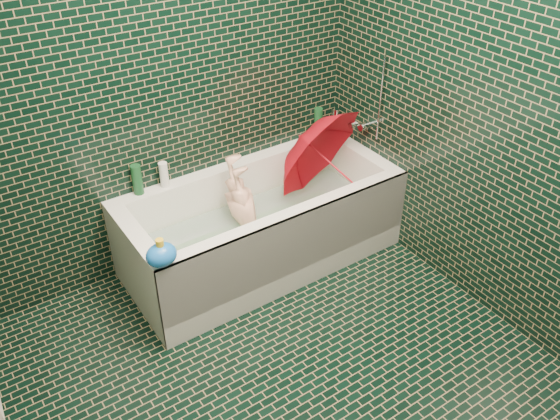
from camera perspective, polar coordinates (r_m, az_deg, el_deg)
floor at (r=3.10m, az=1.59°, el=-17.69°), size 2.80×2.80×0.00m
wall_back at (r=3.35m, az=-12.38°, el=12.88°), size 2.80×0.00×2.80m
wall_right at (r=3.10m, az=22.25°, el=9.25°), size 0.00×2.80×2.80m
bathtub at (r=3.73m, az=-1.66°, el=-2.27°), size 1.70×0.75×0.55m
bath_mat at (r=3.77m, az=-1.79°, el=-2.81°), size 1.35×0.47×0.01m
water at (r=3.69m, az=-1.83°, el=-1.04°), size 1.48×0.53×0.00m
faucet at (r=3.87m, az=8.46°, el=8.58°), size 0.18×0.19×0.55m
child at (r=3.68m, az=-3.16°, el=-0.96°), size 0.91×0.58×0.31m
umbrella at (r=3.73m, az=5.04°, el=4.37°), size 0.95×0.91×1.00m
soap_bottle_a at (r=4.15m, az=4.33°, el=7.29°), size 0.14×0.14×0.28m
soap_bottle_b at (r=4.11m, az=3.98°, el=7.07°), size 0.10×0.10×0.19m
soap_bottle_c at (r=4.16m, az=4.42°, el=7.41°), size 0.14×0.14×0.17m
bottle_right_tall at (r=4.03m, az=3.68°, el=8.27°), size 0.06×0.06×0.23m
bottle_right_pump at (r=4.13m, az=5.31°, el=8.52°), size 0.06×0.06×0.18m
bottle_left_tall at (r=3.54m, az=-13.59°, el=2.86°), size 0.08×0.08×0.19m
bottle_left_short at (r=3.58m, az=-11.11°, el=3.35°), size 0.07×0.07×0.16m
rubber_duck at (r=4.09m, az=3.66°, el=7.51°), size 0.11×0.09×0.08m
bath_toy at (r=2.97m, az=-11.34°, el=-4.23°), size 0.19×0.17×0.16m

